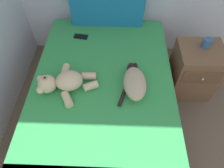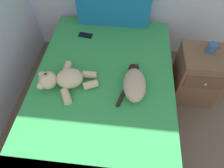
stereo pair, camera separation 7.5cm
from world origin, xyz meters
name	(u,v)px [view 1 (the left image)]	position (x,y,z in m)	size (l,w,h in m)	color
bed	(103,102)	(1.01, 2.56, 0.26)	(1.31, 2.00, 0.52)	brown
patterned_cushion	(107,3)	(1.01, 3.46, 0.76)	(0.79, 0.14, 0.48)	#1972AD
cat	(134,82)	(1.28, 2.56, 0.59)	(0.25, 0.43, 0.15)	tan
teddy_bear	(63,82)	(0.68, 2.53, 0.59)	(0.52, 0.45, 0.17)	beige
cell_phone	(81,37)	(0.73, 3.21, 0.52)	(0.16, 0.09, 0.01)	black
nightstand	(193,71)	(1.95, 2.96, 0.30)	(0.44, 0.43, 0.59)	brown
mug	(207,43)	(1.98, 3.01, 0.64)	(0.12, 0.08, 0.09)	#33598C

